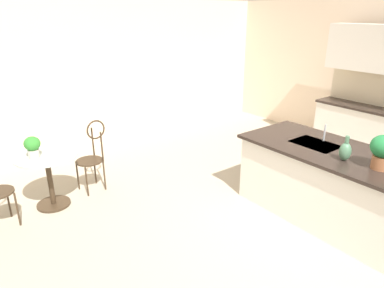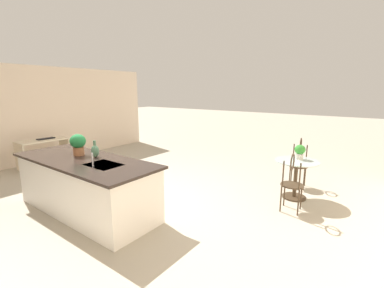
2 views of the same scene
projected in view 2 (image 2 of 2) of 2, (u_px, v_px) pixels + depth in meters
The scene contains 12 objects.
ground_plane at pixel (137, 199), 5.02m from camera, with size 40.00×40.00×0.00m, color #B2A893.
wall_right at pixel (29, 115), 7.23m from camera, with size 0.12×7.80×2.70m, color beige.
kitchen_island at pixel (86, 185), 4.43m from camera, with size 2.80×1.06×0.92m.
bistro_table at pixel (296, 176), 4.99m from camera, with size 0.80×0.80×0.74m.
chair_near_window at pixel (299, 160), 5.59m from camera, with size 0.43×0.51×1.04m.
chair_by_island at pixel (292, 180), 4.38m from camera, with size 0.42×0.50×1.04m.
sink_faucet at pixel (93, 160), 3.86m from camera, with size 0.02×0.02×0.22m, color #B2B5BA.
writing_desk at pixel (43, 148), 7.04m from camera, with size 0.60×1.20×0.74m.
keyboard at pixel (46, 139), 7.08m from camera, with size 0.16×0.44×0.03m.
potted_plant_on_table at pixel (300, 151), 5.00m from camera, with size 0.20×0.20×0.28m.
potted_plant_counter_near at pixel (78, 143), 4.55m from camera, with size 0.26×0.26×0.37m.
vase_on_counter at pixel (95, 151), 4.44m from camera, with size 0.13×0.13×0.29m.
Camera 2 is at (-3.64, 3.16, 2.04)m, focal length 24.60 mm.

